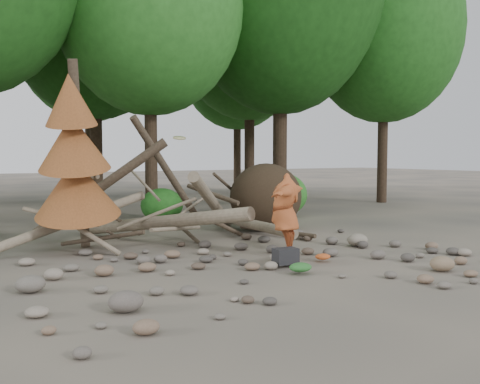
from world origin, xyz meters
TOP-DOWN VIEW (x-y plane):
  - ground at (0.00, 0.00)m, footprint 120.00×120.00m
  - deadfall_pile at (2.02, 4.24)m, footprint 8.55×5.24m
  - dead_conifer at (-3.12, 3.37)m, footprint 2.06×2.16m
  - bush_mid at (0.80, 7.80)m, footprint 1.40×1.40m
  - bush_right at (5.00, 7.00)m, footprint 2.00×2.00m
  - frisbee_thrower at (0.63, 0.64)m, footprint 3.40×1.83m
  - backpack at (0.11, -0.10)m, footprint 0.50×0.36m
  - cloth_green at (-0.05, -0.80)m, footprint 0.45×0.37m
  - cloth_orange at (1.06, -0.11)m, footprint 0.34×0.28m
  - boulder_front_left at (-3.63, -1.42)m, footprint 0.50×0.45m
  - boulder_front_right at (2.44, -1.98)m, footprint 0.49×0.44m
  - boulder_mid_right at (3.03, 0.94)m, footprint 0.52×0.46m
  - boulder_mid_left at (-4.60, 0.41)m, footprint 0.47×0.43m

SIDE VIEW (x-z plane):
  - ground at x=0.00m, z-range 0.00..0.00m
  - cloth_orange at x=1.06m, z-range 0.00..0.12m
  - cloth_green at x=-0.05m, z-range 0.00..0.17m
  - boulder_mid_left at x=-4.60m, z-range 0.00..0.28m
  - boulder_front_right at x=2.44m, z-range 0.00..0.29m
  - boulder_front_left at x=-3.63m, z-range 0.00..0.30m
  - boulder_mid_right at x=3.03m, z-range 0.00..0.31m
  - backpack at x=0.11m, z-range 0.00..0.31m
  - bush_mid at x=0.80m, z-range 0.00..1.12m
  - bush_right at x=5.00m, z-range 0.00..1.60m
  - deadfall_pile at x=2.02m, z-range -0.70..2.60m
  - frisbee_thrower at x=0.63m, z-range -0.31..2.23m
  - dead_conifer at x=-3.12m, z-range -0.06..4.29m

